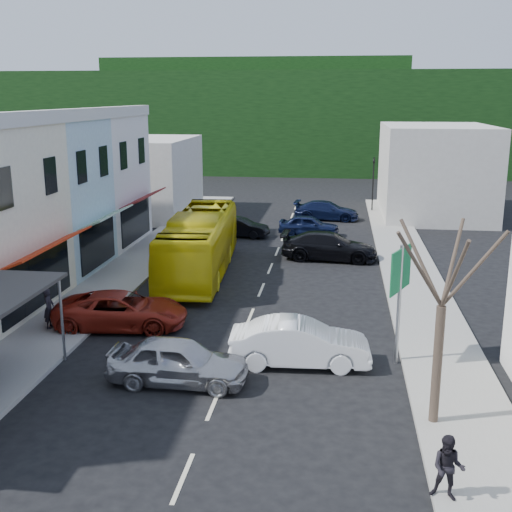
{
  "coord_description": "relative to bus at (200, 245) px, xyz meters",
  "views": [
    {
      "loc": [
        3.62,
        -21.73,
        9.22
      ],
      "look_at": [
        0.0,
        6.0,
        2.2
      ],
      "focal_mm": 45.0,
      "sensor_mm": 36.0,
      "label": 1
    }
  ],
  "objects": [
    {
      "name": "car_red",
      "position": [
        -1.42,
        -8.42,
        -0.85
      ],
      "size": [
        4.76,
        2.34,
        1.4
      ],
      "primitive_type": "imported",
      "rotation": [
        0.0,
        0.0,
        1.67
      ],
      "color": "maroon",
      "rests_on": "ground"
    },
    {
      "name": "street_tree",
      "position": [
        10.09,
        -14.97,
        2.06
      ],
      "size": [
        3.86,
        3.86,
        7.21
      ],
      "primitive_type": null,
      "rotation": [
        0.0,
        0.0,
        -0.39
      ],
      "color": "#3C2F24",
      "rests_on": "ground"
    },
    {
      "name": "sidewalk_left",
      "position": [
        -3.92,
        -0.47,
        -1.48
      ],
      "size": [
        3.0,
        52.0,
        0.15
      ],
      "primitive_type": "cube",
      "color": "gray",
      "rests_on": "ground"
    },
    {
      "name": "car_navy_far",
      "position": [
        6.3,
        16.23,
        -0.85
      ],
      "size": [
        4.65,
        2.26,
        1.4
      ],
      "primitive_type": "imported",
      "rotation": [
        0.0,
        0.0,
        1.48
      ],
      "color": "black",
      "rests_on": "ground"
    },
    {
      "name": "pedestrian_left",
      "position": [
        -4.16,
        -9.16,
        -0.55
      ],
      "size": [
        0.48,
        0.65,
        1.7
      ],
      "primitive_type": "imported",
      "rotation": [
        0.0,
        0.0,
        1.71
      ],
      "color": "black",
      "rests_on": "sidewalk_left"
    },
    {
      "name": "pedestrian_right",
      "position": [
        9.88,
        -18.7,
        -0.55
      ],
      "size": [
        0.79,
        0.61,
        1.7
      ],
      "primitive_type": "imported",
      "rotation": [
        0.0,
        0.0,
        -0.27
      ],
      "color": "black",
      "rests_on": "sidewalk_right"
    },
    {
      "name": "distant_block_left",
      "position": [
        -8.42,
        16.53,
        1.45
      ],
      "size": [
        8.0,
        10.0,
        6.0
      ],
      "primitive_type": "cube",
      "color": "#B7B2A8",
      "rests_on": "ground"
    },
    {
      "name": "car_silver",
      "position": [
        2.15,
        -13.22,
        -0.85
      ],
      "size": [
        4.44,
        1.91,
        1.4
      ],
      "primitive_type": "imported",
      "rotation": [
        0.0,
        0.0,
        1.55
      ],
      "color": "#ACACB0",
      "rests_on": "ground"
    },
    {
      "name": "car_navy_mid",
      "position": [
        5.25,
        10.39,
        -0.85
      ],
      "size": [
        4.55,
        2.21,
        1.4
      ],
      "primitive_type": "imported",
      "rotation": [
        0.0,
        0.0,
        1.48
      ],
      "color": "black",
      "rests_on": "ground"
    },
    {
      "name": "bus",
      "position": [
        0.0,
        0.0,
        0.0
      ],
      "size": [
        3.25,
        11.74,
        3.1
      ],
      "primitive_type": "imported",
      "rotation": [
        0.0,
        0.0,
        0.07
      ],
      "color": "yellow",
      "rests_on": "ground"
    },
    {
      "name": "hillside",
      "position": [
        2.12,
        54.62,
        5.18
      ],
      "size": [
        80.0,
        26.0,
        14.0
      ],
      "color": "black",
      "rests_on": "ground"
    },
    {
      "name": "distant_block_right",
      "position": [
        14.58,
        19.53,
        1.95
      ],
      "size": [
        8.0,
        12.0,
        7.0
      ],
      "primitive_type": "cube",
      "color": "#B7B2A8",
      "rests_on": "ground"
    },
    {
      "name": "ground",
      "position": [
        3.58,
        -10.47,
        -1.55
      ],
      "size": [
        120.0,
        120.0,
        0.0
      ],
      "primitive_type": "plane",
      "color": "black",
      "rests_on": "ground"
    },
    {
      "name": "car_white",
      "position": [
        6.0,
        -11.19,
        -0.85
      ],
      "size": [
        4.49,
        2.04,
        1.4
      ],
      "primitive_type": "imported",
      "rotation": [
        0.0,
        0.0,
        1.63
      ],
      "color": "white",
      "rests_on": "ground"
    },
    {
      "name": "traffic_signal",
      "position": [
        9.89,
        20.08,
        0.67
      ],
      "size": [
        0.96,
        1.15,
        4.44
      ],
      "primitive_type": null,
      "rotation": [
        0.0,
        0.0,
        2.83
      ],
      "color": "black",
      "rests_on": "ground"
    },
    {
      "name": "sidewalk_right",
      "position": [
        11.08,
        -0.47,
        -1.48
      ],
      "size": [
        3.0,
        52.0,
        0.15
      ],
      "primitive_type": "cube",
      "color": "gray",
      "rests_on": "ground"
    },
    {
      "name": "car_black_near",
      "position": [
        6.73,
        3.93,
        -0.85
      ],
      "size": [
        4.61,
        2.12,
        1.4
      ],
      "primitive_type": "imported",
      "rotation": [
        0.0,
        0.0,
        1.51
      ],
      "color": "black",
      "rests_on": "ground"
    },
    {
      "name": "direction_sign",
      "position": [
        9.38,
        -10.62,
        0.6
      ],
      "size": [
        1.65,
        2.1,
        4.3
      ],
      "primitive_type": null,
      "rotation": [
        0.0,
        0.0,
        -0.42
      ],
      "color": "#125C32",
      "rests_on": "ground"
    },
    {
      "name": "car_black_far",
      "position": [
        0.67,
        9.35,
        -0.85
      ],
      "size": [
        4.6,
        2.36,
        1.4
      ],
      "primitive_type": "imported",
      "rotation": [
        0.0,
        0.0,
        1.44
      ],
      "color": "black",
      "rests_on": "ground"
    }
  ]
}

